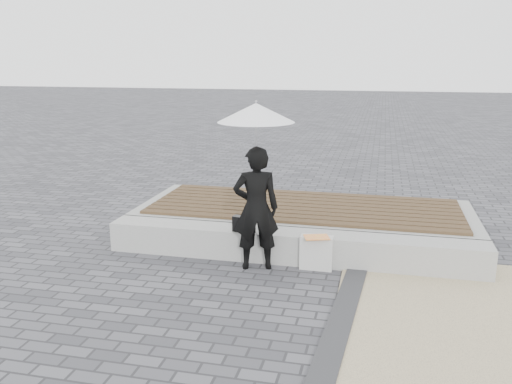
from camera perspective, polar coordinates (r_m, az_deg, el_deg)
ground at (r=5.84m, az=1.02°, el=-12.71°), size 80.00×80.00×0.00m
edging_band at (r=5.30m, az=8.09°, el=-15.61°), size 0.61×5.20×0.04m
seating_ledge at (r=7.21m, az=3.71°, el=-5.68°), size 5.00×0.45×0.40m
timber_platform at (r=8.34m, az=5.08°, el=-2.97°), size 5.00×2.00×0.40m
timber_decking at (r=8.28m, az=5.11°, el=-1.51°), size 4.60×1.80×0.04m
woman at (r=6.77m, az=0.00°, el=-1.74°), size 0.66×0.53×1.58m
parasol at (r=6.55m, az=0.00°, el=8.35°), size 0.94×0.94×1.20m
handbag at (r=7.08m, az=-1.28°, el=-3.44°), size 0.31×0.17×0.21m
canvas_tote at (r=6.95m, az=6.39°, el=-6.35°), size 0.42×0.18×0.43m
magazine at (r=6.83m, az=6.39°, el=-4.74°), size 0.36×0.31×0.01m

